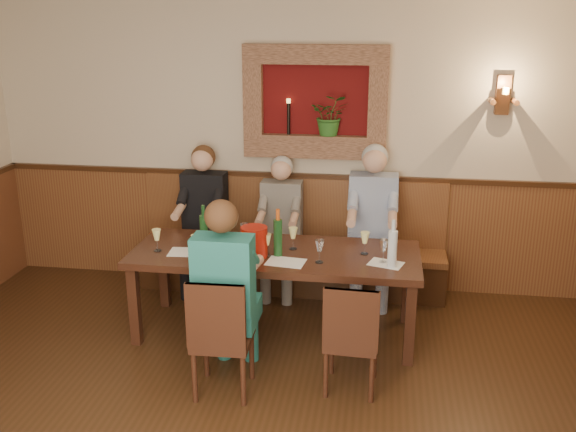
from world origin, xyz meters
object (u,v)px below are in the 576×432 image
person_bench_left (203,232)px  person_chair_front (228,306)px  chair_near_left (223,359)px  person_bench_right (371,237)px  dining_table (275,260)px  water_bottle (392,248)px  spittoon_bucket (254,242)px  person_bench_mid (280,239)px  wine_bottle_green_a (278,237)px  bench (291,258)px  chair_near_right (351,358)px  wine_bottle_green_b (204,231)px

person_bench_left → person_chair_front: (0.64, -1.61, 0.00)m
chair_near_left → person_bench_right: size_ratio=0.62×
dining_table → person_bench_right: size_ratio=1.60×
person_chair_front → water_bottle: size_ratio=3.71×
spittoon_bucket → water_bottle: size_ratio=0.64×
person_bench_left → person_bench_mid: 0.77m
wine_bottle_green_a → person_bench_left: bearing=134.1°
dining_table → chair_near_left: size_ratio=2.60×
spittoon_bucket → person_chair_front: bearing=-96.5°
wine_bottle_green_a → dining_table: bearing=112.5°
person_bench_left → water_bottle: size_ratio=3.70×
bench → chair_near_left: size_ratio=3.25×
chair_near_left → wine_bottle_green_a: wine_bottle_green_a is taller
chair_near_right → person_chair_front: size_ratio=0.60×
dining_table → wine_bottle_green_b: 0.65m
bench → chair_near_right: 1.87m
person_bench_left → spittoon_bucket: bearing=-53.7°
person_chair_front → water_bottle: bearing=25.6°
bench → person_bench_mid: size_ratio=2.20×
chair_near_left → water_bottle: size_ratio=2.37×
person_bench_right → dining_table: bearing=-133.2°
chair_near_right → wine_bottle_green_a: 1.16m
person_bench_mid → spittoon_bucket: (-0.06, -0.97, 0.31)m
person_chair_front → wine_bottle_green_b: (-0.38, 0.78, 0.31)m
dining_table → person_bench_right: person_bench_right is taller
chair_near_left → person_bench_left: person_bench_left is taller
chair_near_right → person_bench_mid: (-0.78, 1.63, 0.31)m
spittoon_bucket → dining_table: bearing=40.3°
person_chair_front → dining_table: bearing=73.8°
spittoon_bucket → wine_bottle_green_a: size_ratio=0.62×
bench → person_chair_front: bearing=-97.5°
person_bench_right → wine_bottle_green_b: size_ratio=4.00×
chair_near_right → wine_bottle_green_a: (-0.65, 0.70, 0.66)m
water_bottle → chair_near_left: bearing=-147.6°
person_bench_left → person_chair_front: size_ratio=1.00×
chair_near_left → wine_bottle_green_a: (0.26, 0.87, 0.65)m
person_bench_right → wine_bottle_green_a: person_bench_right is taller
dining_table → person_chair_front: size_ratio=1.66×
chair_near_left → wine_bottle_green_b: bearing=110.1°
dining_table → bench: size_ratio=0.80×
chair_near_left → wine_bottle_green_a: size_ratio=2.32×
dining_table → spittoon_bucket: bearing=-139.7°
bench → spittoon_bucket: bench is taller
person_bench_right → wine_bottle_green_b: bearing=-149.2°
person_chair_front → spittoon_bucket: 0.71m
water_bottle → person_bench_mid: bearing=135.1°
bench → wine_bottle_green_b: bearing=-123.0°
wine_bottle_green_a → water_bottle: bearing=-7.2°
wine_bottle_green_b → spittoon_bucket: bearing=-16.0°
dining_table → water_bottle: 1.01m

